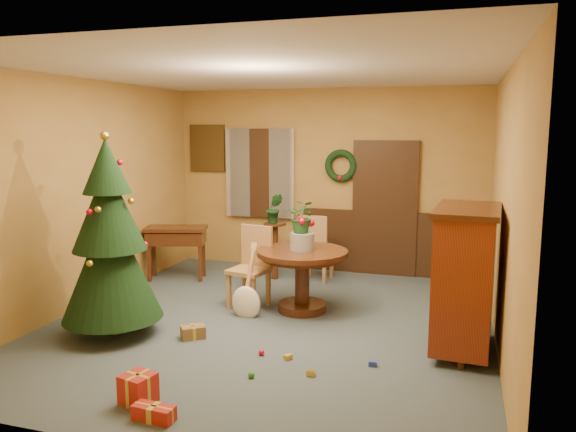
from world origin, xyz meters
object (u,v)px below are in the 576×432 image
at_px(christmas_tree, 110,241).
at_px(sideboard, 465,275).
at_px(chair_near, 252,264).
at_px(writing_desk, 176,240).
at_px(dining_table, 302,269).

bearing_deg(christmas_tree, sideboard, 10.53).
height_order(chair_near, writing_desk, chair_near).
bearing_deg(christmas_tree, chair_near, 52.32).
xyz_separation_m(dining_table, writing_desk, (-2.25, 0.90, 0.06)).
xyz_separation_m(chair_near, writing_desk, (-1.57, 0.89, 0.05)).
relative_size(christmas_tree, writing_desk, 2.25).
height_order(christmas_tree, writing_desk, christmas_tree).
relative_size(chair_near, writing_desk, 1.04).
bearing_deg(dining_table, writing_desk, 158.25).
distance_m(chair_near, writing_desk, 1.80).
bearing_deg(sideboard, writing_desk, 158.72).
bearing_deg(chair_near, christmas_tree, -127.68).
height_order(chair_near, sideboard, sideboard).
bearing_deg(writing_desk, christmas_tree, -78.60).
bearing_deg(dining_table, christmas_tree, -141.42).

